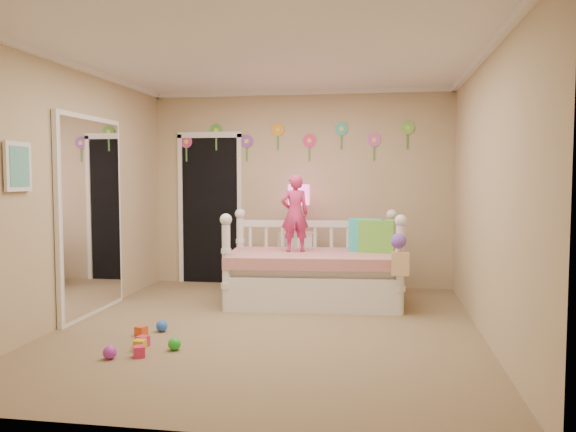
% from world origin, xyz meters
% --- Properties ---
extents(floor, '(4.00, 4.50, 0.01)m').
position_xyz_m(floor, '(0.00, 0.00, 0.00)').
color(floor, '#7F684C').
rests_on(floor, ground).
extents(ceiling, '(4.00, 4.50, 0.01)m').
position_xyz_m(ceiling, '(0.00, 0.00, 2.60)').
color(ceiling, white).
rests_on(ceiling, floor).
extents(back_wall, '(4.00, 0.01, 2.60)m').
position_xyz_m(back_wall, '(0.00, 2.25, 1.30)').
color(back_wall, tan).
rests_on(back_wall, floor).
extents(left_wall, '(0.01, 4.50, 2.60)m').
position_xyz_m(left_wall, '(-2.00, 0.00, 1.30)').
color(left_wall, tan).
rests_on(left_wall, floor).
extents(right_wall, '(0.01, 4.50, 2.60)m').
position_xyz_m(right_wall, '(2.00, 0.00, 1.30)').
color(right_wall, tan).
rests_on(right_wall, floor).
extents(crown_molding, '(4.00, 4.50, 0.06)m').
position_xyz_m(crown_molding, '(0.00, 0.00, 2.57)').
color(crown_molding, white).
rests_on(crown_molding, ceiling).
extents(daybed, '(2.05, 1.21, 1.07)m').
position_xyz_m(daybed, '(0.31, 1.16, 0.53)').
color(daybed, white).
rests_on(daybed, floor).
extents(pillow_turquoise, '(0.40, 0.22, 0.38)m').
position_xyz_m(pillow_turquoise, '(0.90, 1.30, 0.79)').
color(pillow_turquoise, '#29B4CF').
rests_on(pillow_turquoise, daybed).
extents(pillow_lime, '(0.41, 0.18, 0.38)m').
position_xyz_m(pillow_lime, '(1.02, 1.26, 0.78)').
color(pillow_lime, '#68C33B').
rests_on(pillow_lime, daybed).
extents(child, '(0.38, 0.31, 0.89)m').
position_xyz_m(child, '(0.09, 1.18, 1.04)').
color(child, '#D22F6A').
rests_on(child, daybed).
extents(nightstand, '(0.50, 0.41, 0.75)m').
position_xyz_m(nightstand, '(0.03, 1.88, 0.38)').
color(nightstand, white).
rests_on(nightstand, floor).
extents(table_lamp, '(0.28, 0.28, 0.61)m').
position_xyz_m(table_lamp, '(0.03, 1.88, 1.16)').
color(table_lamp, '#D11B88').
rests_on(table_lamp, nightstand).
extents(closet_doorway, '(0.90, 0.04, 2.07)m').
position_xyz_m(closet_doorway, '(-1.25, 2.23, 1.03)').
color(closet_doorway, black).
rests_on(closet_doorway, back_wall).
extents(flower_decals, '(3.40, 0.02, 0.50)m').
position_xyz_m(flower_decals, '(-0.09, 2.24, 1.94)').
color(flower_decals, '#B2668C').
rests_on(flower_decals, back_wall).
extents(mirror_closet, '(0.07, 1.30, 2.10)m').
position_xyz_m(mirror_closet, '(-1.96, 0.30, 1.05)').
color(mirror_closet, white).
rests_on(mirror_closet, left_wall).
extents(wall_picture, '(0.05, 0.34, 0.42)m').
position_xyz_m(wall_picture, '(-1.97, -0.90, 1.55)').
color(wall_picture, white).
rests_on(wall_picture, left_wall).
extents(hanging_bag, '(0.20, 0.16, 0.36)m').
position_xyz_m(hanging_bag, '(1.25, 0.63, 0.65)').
color(hanging_bag, beige).
rests_on(hanging_bag, daybed).
extents(toy_scatter, '(1.25, 1.51, 0.11)m').
position_xyz_m(toy_scatter, '(-0.97, -0.45, 0.06)').
color(toy_scatter, '#996666').
rests_on(toy_scatter, floor).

